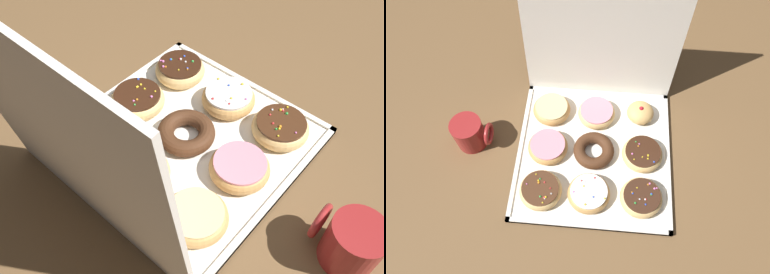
# 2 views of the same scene
# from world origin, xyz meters

# --- Properties ---
(ground_plane) EXTENTS (3.00, 3.00, 0.00)m
(ground_plane) POSITION_xyz_m (0.00, 0.00, 0.00)
(ground_plane) COLOR brown
(donut_box) EXTENTS (0.44, 0.44, 0.01)m
(donut_box) POSITION_xyz_m (0.00, 0.00, 0.01)
(donut_box) COLOR silver
(donut_box) RESTS_ON ground
(box_lid_open) EXTENTS (0.44, 0.06, 0.44)m
(box_lid_open) POSITION_xyz_m (0.00, 0.25, 0.22)
(box_lid_open) COLOR silver
(box_lid_open) RESTS_ON ground
(sprinkle_donut_0) EXTENTS (0.12, 0.12, 0.04)m
(sprinkle_donut_0) POSITION_xyz_m (-0.14, -0.13, 0.03)
(sprinkle_donut_0) COLOR #E5B770
(sprinkle_donut_0) RESTS_ON donut_box
(sprinkle_donut_1) EXTENTS (0.12, 0.12, 0.04)m
(sprinkle_donut_1) POSITION_xyz_m (-0.01, -0.13, 0.03)
(sprinkle_donut_1) COLOR tan
(sprinkle_donut_1) RESTS_ON donut_box
(sprinkle_donut_2) EXTENTS (0.11, 0.11, 0.04)m
(sprinkle_donut_2) POSITION_xyz_m (0.14, -0.13, 0.03)
(sprinkle_donut_2) COLOR #E5B770
(sprinkle_donut_2) RESTS_ON donut_box
(pink_frosted_donut_3) EXTENTS (0.12, 0.12, 0.04)m
(pink_frosted_donut_3) POSITION_xyz_m (-0.13, 0.00, 0.03)
(pink_frosted_donut_3) COLOR tan
(pink_frosted_donut_3) RESTS_ON donut_box
(chocolate_cake_ring_donut_4) EXTENTS (0.12, 0.12, 0.03)m
(chocolate_cake_ring_donut_4) POSITION_xyz_m (-0.00, -0.00, 0.03)
(chocolate_cake_ring_donut_4) COLOR #472816
(chocolate_cake_ring_donut_4) RESTS_ON donut_box
(sprinkle_donut_5) EXTENTS (0.12, 0.12, 0.04)m
(sprinkle_donut_5) POSITION_xyz_m (0.14, 0.00, 0.03)
(sprinkle_donut_5) COLOR #E5B770
(sprinkle_donut_5) RESTS_ON donut_box
(glazed_ring_donut_6) EXTENTS (0.11, 0.11, 0.03)m
(glazed_ring_donut_6) POSITION_xyz_m (-0.14, 0.13, 0.03)
(glazed_ring_donut_6) COLOR tan
(glazed_ring_donut_6) RESTS_ON donut_box
(pink_frosted_donut_7) EXTENTS (0.11, 0.11, 0.03)m
(pink_frosted_donut_7) POSITION_xyz_m (0.00, 0.13, 0.03)
(pink_frosted_donut_7) COLOR #E5B770
(pink_frosted_donut_7) RESTS_ON donut_box
(jelly_filled_donut_8) EXTENTS (0.08, 0.08, 0.05)m
(jelly_filled_donut_8) POSITION_xyz_m (0.13, 0.14, 0.03)
(jelly_filled_donut_8) COLOR tan
(jelly_filled_donut_8) RESTS_ON donut_box
(coffee_mug) EXTENTS (0.11, 0.09, 0.10)m
(coffee_mug) POSITION_xyz_m (-0.36, 0.01, 0.05)
(coffee_mug) COLOR maroon
(coffee_mug) RESTS_ON ground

